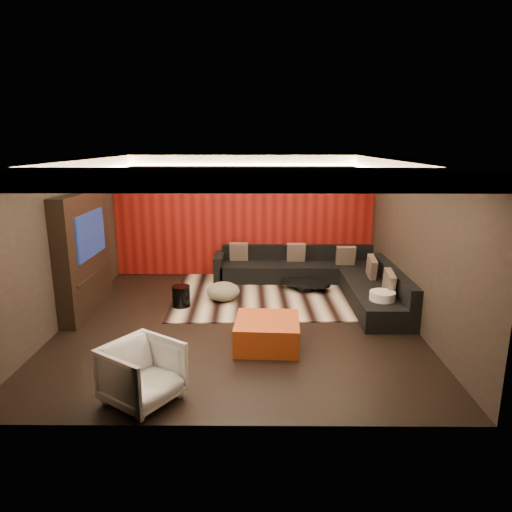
{
  "coord_description": "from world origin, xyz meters",
  "views": [
    {
      "loc": [
        0.36,
        -7.46,
        3.07
      ],
      "look_at": [
        0.3,
        0.6,
        1.05
      ],
      "focal_mm": 32.0,
      "sensor_mm": 36.0,
      "label": 1
    }
  ],
  "objects_px": {
    "sectional_sofa": "(324,277)",
    "orange_ottoman": "(267,333)",
    "coffee_table": "(305,286)",
    "armchair": "(142,373)",
    "white_side_table": "(382,307)",
    "drum_stool": "(181,296)"
  },
  "relations": [
    {
      "from": "coffee_table",
      "to": "sectional_sofa",
      "type": "bearing_deg",
      "value": 13.16
    },
    {
      "from": "armchair",
      "to": "sectional_sofa",
      "type": "bearing_deg",
      "value": 1.76
    },
    {
      "from": "white_side_table",
      "to": "drum_stool",
      "type": "bearing_deg",
      "value": 169.19
    },
    {
      "from": "sectional_sofa",
      "to": "coffee_table",
      "type": "bearing_deg",
      "value": -166.84
    },
    {
      "from": "white_side_table",
      "to": "coffee_table",
      "type": "bearing_deg",
      "value": 124.19
    },
    {
      "from": "sectional_sofa",
      "to": "armchair",
      "type": "bearing_deg",
      "value": -122.51
    },
    {
      "from": "orange_ottoman",
      "to": "armchair",
      "type": "bearing_deg",
      "value": -134.42
    },
    {
      "from": "coffee_table",
      "to": "white_side_table",
      "type": "distance_m",
      "value": 2.08
    },
    {
      "from": "coffee_table",
      "to": "sectional_sofa",
      "type": "distance_m",
      "value": 0.44
    },
    {
      "from": "coffee_table",
      "to": "armchair",
      "type": "relative_size",
      "value": 1.32
    },
    {
      "from": "drum_stool",
      "to": "sectional_sofa",
      "type": "distance_m",
      "value": 3.07
    },
    {
      "from": "sectional_sofa",
      "to": "orange_ottoman",
      "type": "bearing_deg",
      "value": -114.06
    },
    {
      "from": "coffee_table",
      "to": "armchair",
      "type": "distance_m",
      "value": 4.9
    },
    {
      "from": "coffee_table",
      "to": "white_side_table",
      "type": "xyz_separation_m",
      "value": [
        1.16,
        -1.71,
        0.16
      ]
    },
    {
      "from": "drum_stool",
      "to": "white_side_table",
      "type": "bearing_deg",
      "value": -10.81
    },
    {
      "from": "coffee_table",
      "to": "sectional_sofa",
      "type": "relative_size",
      "value": 0.29
    },
    {
      "from": "armchair",
      "to": "sectional_sofa",
      "type": "distance_m",
      "value": 5.18
    },
    {
      "from": "orange_ottoman",
      "to": "sectional_sofa",
      "type": "relative_size",
      "value": 0.27
    },
    {
      "from": "drum_stool",
      "to": "orange_ottoman",
      "type": "xyz_separation_m",
      "value": [
        1.61,
        -1.69,
        -0.01
      ]
    },
    {
      "from": "coffee_table",
      "to": "drum_stool",
      "type": "xyz_separation_m",
      "value": [
        -2.46,
        -1.02,
        0.11
      ]
    },
    {
      "from": "coffee_table",
      "to": "sectional_sofa",
      "type": "xyz_separation_m",
      "value": [
        0.4,
        0.09,
        0.15
      ]
    },
    {
      "from": "coffee_table",
      "to": "orange_ottoman",
      "type": "distance_m",
      "value": 2.84
    }
  ]
}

